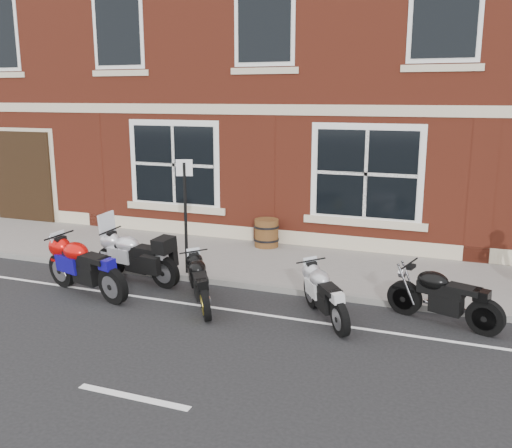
# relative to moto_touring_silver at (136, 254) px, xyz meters

# --- Properties ---
(ground) EXTENTS (80.00, 80.00, 0.00)m
(ground) POSITION_rel_moto_touring_silver_xyz_m (2.51, -1.01, -0.57)
(ground) COLOR black
(ground) RESTS_ON ground
(sidewalk) EXTENTS (30.00, 3.00, 0.12)m
(sidewalk) POSITION_rel_moto_touring_silver_xyz_m (2.51, 1.99, -0.51)
(sidewalk) COLOR slate
(sidewalk) RESTS_ON ground
(kerb) EXTENTS (30.00, 0.16, 0.12)m
(kerb) POSITION_rel_moto_touring_silver_xyz_m (2.51, 0.41, -0.51)
(kerb) COLOR slate
(kerb) RESTS_ON ground
(pub_building) EXTENTS (24.00, 12.00, 12.00)m
(pub_building) POSITION_rel_moto_touring_silver_xyz_m (2.51, 9.49, 5.43)
(pub_building) COLOR maroon
(pub_building) RESTS_ON ground
(moto_touring_silver) EXTENTS (2.10, 0.61, 1.39)m
(moto_touring_silver) POSITION_rel_moto_touring_silver_xyz_m (0.00, 0.00, 0.00)
(moto_touring_silver) COLOR black
(moto_touring_silver) RESTS_ON ground
(moto_sport_red) EXTENTS (2.21, 0.79, 1.02)m
(moto_sport_red) POSITION_rel_moto_touring_silver_xyz_m (-0.45, -1.02, 0.02)
(moto_sport_red) COLOR black
(moto_sport_red) RESTS_ON ground
(moto_sport_black) EXTENTS (1.11, 1.62, 0.83)m
(moto_sport_black) POSITION_rel_moto_touring_silver_xyz_m (1.91, -0.81, -0.09)
(moto_sport_black) COLOR black
(moto_sport_black) RESTS_ON ground
(moto_sport_silver) EXTENTS (1.18, 1.60, 0.84)m
(moto_sport_silver) POSITION_rel_moto_touring_silver_xyz_m (4.15, -0.64, -0.08)
(moto_sport_silver) COLOR black
(moto_sport_silver) RESTS_ON ground
(moto_naked_black) EXTENTS (1.92, 0.78, 0.90)m
(moto_naked_black) POSITION_rel_moto_touring_silver_xyz_m (5.99, -0.10, -0.05)
(moto_naked_black) COLOR black
(moto_naked_black) RESTS_ON ground
(barrel_planter) EXTENTS (0.61, 0.61, 0.68)m
(barrel_planter) POSITION_rel_moto_touring_silver_xyz_m (1.71, 3.12, -0.11)
(barrel_planter) COLOR #533716
(barrel_planter) RESTS_ON sidewalk
(parking_sign) EXTENTS (0.32, 0.13, 2.36)m
(parking_sign) POSITION_rel_moto_touring_silver_xyz_m (0.89, 0.54, 0.92)
(parking_sign) COLOR black
(parking_sign) RESTS_ON sidewalk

